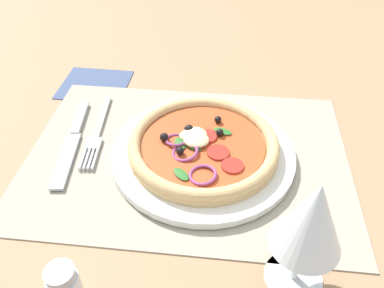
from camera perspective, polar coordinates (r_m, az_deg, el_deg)
The scene contains 8 objects.
ground_plane at distance 58.74cm, azimuth -0.68°, elevation -2.69°, with size 190.00×140.00×2.40cm, color #9E7A56.
placemat at distance 57.78cm, azimuth -0.69°, elevation -1.69°, with size 46.99×33.69×0.40cm, color #A39984.
plate at distance 57.10cm, azimuth 1.63°, elevation -1.29°, with size 26.65×26.65×1.13cm, color silver.
pizza at distance 55.97cm, azimuth 1.61°, elevation -0.06°, with size 21.71×21.71×2.69cm.
fork at distance 62.73cm, azimuth -13.72°, elevation 1.48°, with size 3.13×18.06×0.44cm.
knife at distance 62.13cm, azimuth -17.12°, elevation 0.29°, with size 4.02×20.05×0.62cm.
wine_glass at distance 38.82cm, azimuth 17.03°, elevation -10.67°, with size 7.20×7.20×14.90cm.
napkin at distance 75.53cm, azimuth -14.01°, elevation 8.49°, with size 12.20×10.98×0.36cm, color #425175.
Camera 1 is at (-5.34, 42.03, 39.48)cm, focal length 36.50 mm.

